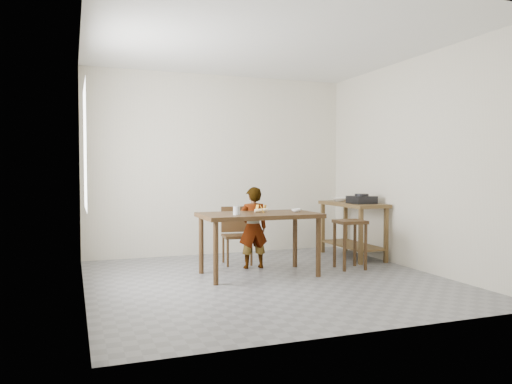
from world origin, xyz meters
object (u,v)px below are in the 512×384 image
object	(u,v)px
stool	(350,244)
dining_table	(259,244)
child	(253,228)
prep_counter	(353,230)
dining_chair	(237,236)

from	to	relation	value
stool	dining_table	bearing A→B (deg)	178.50
dining_table	child	size ratio (longest dim) A/B	1.33
prep_counter	dining_chair	bearing A→B (deg)	177.89
dining_table	dining_chair	distance (m)	0.76
prep_counter	dining_chair	xyz separation A→B (m)	(-1.75, 0.06, -0.02)
prep_counter	dining_chair	world-z (taller)	prep_counter
stool	dining_chair	bearing A→B (deg)	147.78
prep_counter	child	size ratio (longest dim) A/B	1.14
dining_table	prep_counter	size ratio (longest dim) A/B	1.17
dining_table	prep_counter	xyz separation A→B (m)	(1.72, 0.70, 0.03)
child	stool	xyz separation A→B (m)	(1.16, -0.46, -0.21)
child	dining_chair	bearing A→B (deg)	-67.98
child	dining_chair	size ratio (longest dim) A/B	1.37
child	dining_chair	xyz separation A→B (m)	(-0.11, 0.33, -0.14)
dining_table	dining_chair	world-z (taller)	dining_chair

